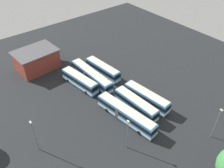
{
  "coord_description": "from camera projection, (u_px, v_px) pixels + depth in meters",
  "views": [
    {
      "loc": [
        35.51,
        -28.57,
        39.47
      ],
      "look_at": [
        -1.94,
        1.53,
        1.47
      ],
      "focal_mm": 37.62,
      "sensor_mm": 36.0,
      "label": 1
    }
  ],
  "objects": [
    {
      "name": "lamp_post_far_corner",
      "position": [
        217.0,
        122.0,
        46.83
      ],
      "size": [
        0.56,
        0.28,
        7.97
      ],
      "color": "slate",
      "rests_on": "ground_plane"
    },
    {
      "name": "maintenance_shelter",
      "position": [
        41.0,
        55.0,
        67.69
      ],
      "size": [
        7.51,
        6.46,
        4.33
      ],
      "color": "slate",
      "rests_on": "ground_plane"
    },
    {
      "name": "lamp_post_near_entrance",
      "position": [
        34.0,
        135.0,
        44.33
      ],
      "size": [
        0.56,
        0.28,
        8.01
      ],
      "color": "slate",
      "rests_on": "ground_plane"
    },
    {
      "name": "puddle_centre_drain",
      "position": [
        148.0,
        95.0,
        60.11
      ],
      "size": [
        2.5,
        2.5,
        0.01
      ],
      "primitive_type": "cylinder",
      "color": "black",
      "rests_on": "ground_plane"
    },
    {
      "name": "bus_row0_slot2",
      "position": [
        103.0,
        69.0,
        65.93
      ],
      "size": [
        12.03,
        3.53,
        3.38
      ],
      "color": "teal",
      "rests_on": "ground_plane"
    },
    {
      "name": "puddle_near_shelter",
      "position": [
        115.0,
        102.0,
        57.91
      ],
      "size": [
        2.17,
        2.17,
        0.01
      ],
      "primitive_type": "cylinder",
      "color": "black",
      "rests_on": "ground_plane"
    },
    {
      "name": "puddle_between_rows",
      "position": [
        108.0,
        70.0,
        68.82
      ],
      "size": [
        3.7,
        3.7,
        0.01
      ],
      "primitive_type": "cylinder",
      "color": "black",
      "rests_on": "ground_plane"
    },
    {
      "name": "puddle_back_corner",
      "position": [
        111.0,
        73.0,
        67.49
      ],
      "size": [
        2.12,
        2.12,
        0.01
      ],
      "primitive_type": "cylinder",
      "color": "black",
      "rests_on": "ground_plane"
    },
    {
      "name": "depot_building",
      "position": [
        37.0,
        60.0,
        67.76
      ],
      "size": [
        9.27,
        12.16,
        5.89
      ],
      "color": "maroon",
      "rests_on": "ground_plane"
    },
    {
      "name": "bus_row0_slot1",
      "position": [
        91.0,
        76.0,
        63.57
      ],
      "size": [
        15.68,
        2.8,
        3.38
      ],
      "color": "teal",
      "rests_on": "ground_plane"
    },
    {
      "name": "bus_row0_slot0",
      "position": [
        80.0,
        81.0,
        61.82
      ],
      "size": [
        12.09,
        4.13,
        3.38
      ],
      "color": "teal",
      "rests_on": "ground_plane"
    },
    {
      "name": "lamp_post_by_building",
      "position": [
        127.0,
        133.0,
        44.76
      ],
      "size": [
        0.56,
        0.28,
        7.76
      ],
      "color": "slate",
      "rests_on": "ground_plane"
    },
    {
      "name": "ground_plane",
      "position": [
        112.0,
        94.0,
        60.23
      ],
      "size": [
        96.77,
        96.77,
        0.0
      ],
      "primitive_type": "plane",
      "color": "black"
    },
    {
      "name": "bus_row1_slot1",
      "position": [
        136.0,
        104.0,
        54.74
      ],
      "size": [
        12.2,
        3.09,
        3.38
      ],
      "color": "teal",
      "rests_on": "ground_plane"
    },
    {
      "name": "bus_row1_slot2",
      "position": [
        147.0,
        98.0,
        56.6
      ],
      "size": [
        12.57,
        3.82,
        3.38
      ],
      "color": "teal",
      "rests_on": "ground_plane"
    },
    {
      "name": "puddle_front_lane",
      "position": [
        104.0,
        100.0,
        58.63
      ],
      "size": [
        1.99,
        1.99,
        0.01
      ],
      "primitive_type": "cylinder",
      "color": "black",
      "rests_on": "ground_plane"
    },
    {
      "name": "bus_row1_slot0",
      "position": [
        126.0,
        114.0,
        52.24
      ],
      "size": [
        15.82,
        4.45,
        3.38
      ],
      "color": "teal",
      "rests_on": "ground_plane"
    }
  ]
}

